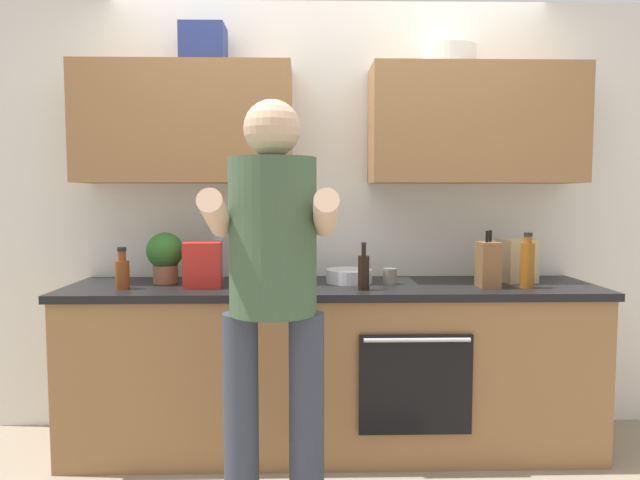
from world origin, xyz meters
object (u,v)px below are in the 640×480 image
at_px(knife_block, 488,264).
at_px(potted_herb, 165,255).
at_px(bottle_water, 218,256).
at_px(grocery_bag_bread, 517,261).
at_px(cup_stoneware, 390,276).
at_px(mixing_bowl, 349,276).
at_px(bottle_soy, 364,271).
at_px(bottle_vinegar, 122,272).
at_px(person_standing, 273,284).
at_px(bottle_soda, 266,271).
at_px(bottle_syrup, 527,264).
at_px(grocery_bag_crisps, 203,264).

distance_m(knife_block, potted_herb, 1.74).
height_order(bottle_water, grocery_bag_bread, bottle_water).
bearing_deg(cup_stoneware, mixing_bowl, 162.75).
height_order(bottle_soy, bottle_water, bottle_water).
bearing_deg(bottle_soy, bottle_vinegar, 177.06).
bearing_deg(potted_herb, person_standing, -55.13).
distance_m(bottle_soda, mixing_bowl, 0.46).
distance_m(bottle_vinegar, bottle_soda, 0.74).
relative_size(bottle_soy, mixing_bowl, 0.95).
relative_size(person_standing, bottle_vinegar, 8.08).
height_order(bottle_syrup, grocery_bag_bread, bottle_syrup).
distance_m(cup_stoneware, grocery_bag_crisps, 1.00).
bearing_deg(bottle_syrup, knife_block, 172.67).
distance_m(person_standing, bottle_vinegar, 1.10).
bearing_deg(bottle_syrup, potted_herb, 173.65).
bearing_deg(bottle_soda, grocery_bag_bread, 3.79).
bearing_deg(person_standing, grocery_bag_bread, 35.23).
height_order(mixing_bowl, knife_block, knife_block).
height_order(person_standing, mixing_bowl, person_standing).
relative_size(cup_stoneware, grocery_bag_bread, 0.36).
height_order(bottle_water, knife_block, bottle_water).
xyz_separation_m(bottle_soy, cup_stoneware, (0.16, 0.18, -0.05)).
distance_m(cup_stoneware, grocery_bag_bread, 0.72).
bearing_deg(potted_herb, bottle_syrup, -6.35).
relative_size(bottle_water, potted_herb, 1.17).
height_order(bottle_soda, bottle_syrup, bottle_syrup).
bearing_deg(person_standing, potted_herb, 124.87).
relative_size(bottle_water, bottle_syrup, 1.13).
xyz_separation_m(knife_block, potted_herb, (-1.73, 0.19, 0.04)).
bearing_deg(grocery_bag_crisps, knife_block, -2.05).
height_order(bottle_soy, knife_block, knife_block).
bearing_deg(bottle_water, bottle_soda, -37.55).
height_order(bottle_soda, cup_stoneware, bottle_soda).
xyz_separation_m(mixing_bowl, grocery_bag_bread, (0.93, 0.00, 0.08)).
distance_m(potted_herb, grocery_bag_crisps, 0.27).
xyz_separation_m(bottle_soy, bottle_syrup, (0.86, 0.04, 0.03)).
bearing_deg(bottle_soy, grocery_bag_crisps, 171.68).
distance_m(bottle_vinegar, grocery_bag_bread, 2.12).
xyz_separation_m(bottle_soy, bottle_soda, (-0.50, 0.16, -0.02)).
distance_m(bottle_vinegar, mixing_bowl, 1.20).
bearing_deg(bottle_vinegar, bottle_soda, 7.32).
xyz_separation_m(bottle_soy, potted_herb, (-1.07, 0.26, 0.06)).
bearing_deg(person_standing, knife_block, 34.25).
bearing_deg(mixing_bowl, bottle_soda, -168.59).
bearing_deg(mixing_bowl, potted_herb, 179.51).
distance_m(bottle_soda, grocery_bag_bread, 1.39).
height_order(cup_stoneware, potted_herb, potted_herb).
relative_size(cup_stoneware, knife_block, 0.29).
xyz_separation_m(bottle_soda, mixing_bowl, (0.45, 0.09, -0.04)).
distance_m(bottle_water, potted_herb, 0.30).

